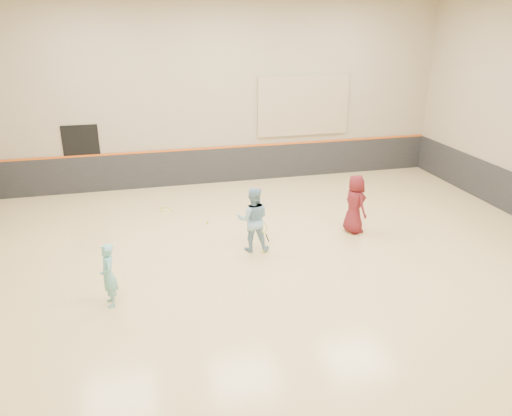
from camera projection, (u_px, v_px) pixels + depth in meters
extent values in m
cube|color=tan|center=(270.00, 262.00, 11.80)|extent=(15.00, 12.00, 0.20)
cube|color=tan|center=(221.00, 93.00, 16.12)|extent=(15.00, 0.02, 6.00)
cube|color=tan|center=(426.00, 255.00, 5.25)|extent=(15.00, 0.02, 6.00)
cube|color=#232326|center=(223.00, 165.00, 16.95)|extent=(14.90, 0.04, 1.20)
cube|color=#D85914|center=(223.00, 147.00, 16.72)|extent=(14.90, 0.03, 0.06)
cube|color=tan|center=(303.00, 106.00, 16.88)|extent=(3.20, 0.08, 2.00)
cube|color=black|center=(83.00, 160.00, 15.76)|extent=(1.10, 0.05, 2.20)
imported|color=#70C2C2|center=(108.00, 275.00, 9.67)|extent=(0.37, 0.51, 1.30)
imported|color=#80ADC6|center=(253.00, 219.00, 11.92)|extent=(0.90, 0.77, 1.60)
imported|color=maroon|center=(355.00, 204.00, 12.96)|extent=(0.62, 0.84, 1.56)
sphere|color=#D1DD33|center=(263.00, 252.00, 12.03)|extent=(0.07, 0.07, 0.07)
sphere|color=#B2C92E|center=(362.00, 197.00, 12.74)|extent=(0.07, 0.07, 0.07)
sphere|color=#C4D030|center=(207.00, 223.00, 13.71)|extent=(0.07, 0.07, 0.07)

